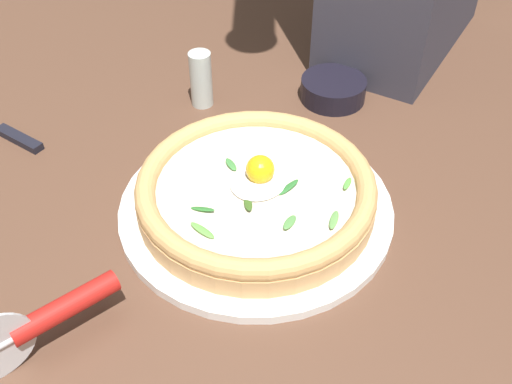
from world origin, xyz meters
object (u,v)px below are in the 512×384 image
at_px(side_bowl, 333,89).
at_px(table_knife, 0,129).
at_px(pepper_shaker, 201,79).
at_px(pizza, 256,191).
at_px(pizza_cutter, 45,320).

xyz_separation_m(side_bowl, table_knife, (0.36, -0.31, -0.01)).
bearing_deg(table_knife, pepper_shaker, 143.35).
xyz_separation_m(pizza, pepper_shaker, (-0.13, -0.21, 0.01)).
height_order(side_bowl, pepper_shaker, pepper_shaker).
xyz_separation_m(pizza, table_knife, (0.10, -0.38, -0.03)).
xyz_separation_m(pizza, side_bowl, (-0.26, -0.07, -0.02)).
bearing_deg(pizza_cutter, pizza, 173.12).
bearing_deg(pepper_shaker, side_bowl, 133.43).
relative_size(pizza_cutter, pepper_shaker, 2.01).
relative_size(side_bowl, table_knife, 0.41).
distance_m(pizza, side_bowl, 0.27).
distance_m(pizza, table_knife, 0.39).
height_order(side_bowl, table_knife, side_bowl).
relative_size(pizza_cutter, table_knife, 0.70).
bearing_deg(pepper_shaker, pizza, 58.65).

